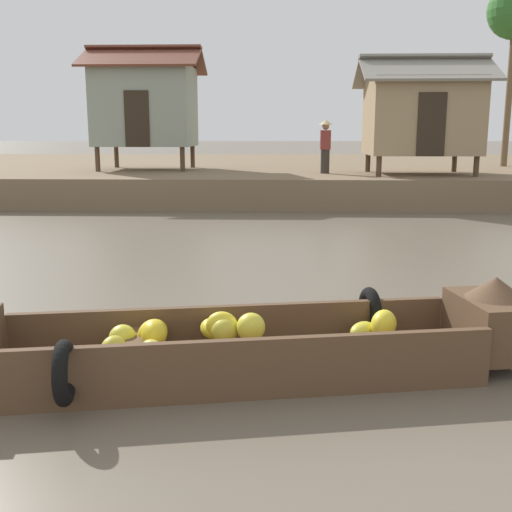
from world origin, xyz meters
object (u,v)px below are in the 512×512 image
stilt_house_left (146,104)px  vendor_person (325,144)px  banana_boat (237,344)px  stilt_house_mid_left (421,115)px

stilt_house_left → vendor_person: bearing=-17.2°
banana_boat → stilt_house_left: stilt_house_left is taller
vendor_person → banana_boat: bearing=-97.2°
stilt_house_left → stilt_house_mid_left: (8.99, -2.16, -0.41)m
stilt_house_mid_left → banana_boat: bearing=-108.5°
banana_boat → stilt_house_left: bearing=104.7°
banana_boat → stilt_house_mid_left: size_ratio=1.42×
stilt_house_left → vendor_person: stilt_house_left is taller
banana_boat → vendor_person: bearing=82.8°
banana_boat → stilt_house_left: (-4.27, 16.29, 2.83)m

